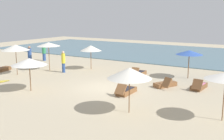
{
  "coord_description": "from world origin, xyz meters",
  "views": [
    {
      "loc": [
        8.75,
        -13.72,
        4.44
      ],
      "look_at": [
        0.2,
        0.28,
        1.1
      ],
      "focal_mm": 43.49,
      "sensor_mm": 36.0,
      "label": 1
    }
  ],
  "objects_px": {
    "lounger_1": "(199,86)",
    "lounger_2": "(1,69)",
    "umbrella_0": "(189,52)",
    "lounger_0": "(165,84)",
    "umbrella_3": "(29,62)",
    "lounger_4": "(126,91)",
    "lounger_3": "(139,73)",
    "person_2": "(44,52)",
    "umbrella_2": "(15,47)",
    "person_0": "(30,57)",
    "umbrella_1": "(130,73)",
    "umbrella_5": "(91,48)",
    "umbrella_7": "(49,44)",
    "person_1": "(63,62)"
  },
  "relations": [
    {
      "from": "umbrella_2",
      "to": "umbrella_7",
      "type": "height_order",
      "value": "umbrella_2"
    },
    {
      "from": "lounger_1",
      "to": "lounger_2",
      "type": "bearing_deg",
      "value": -169.33
    },
    {
      "from": "lounger_1",
      "to": "person_1",
      "type": "relative_size",
      "value": 1.0
    },
    {
      "from": "lounger_2",
      "to": "umbrella_7",
      "type": "bearing_deg",
      "value": 37.33
    },
    {
      "from": "umbrella_5",
      "to": "lounger_2",
      "type": "distance_m",
      "value": 7.4
    },
    {
      "from": "person_0",
      "to": "umbrella_5",
      "type": "bearing_deg",
      "value": 26.77
    },
    {
      "from": "umbrella_3",
      "to": "lounger_2",
      "type": "distance_m",
      "value": 7.25
    },
    {
      "from": "lounger_1",
      "to": "lounger_3",
      "type": "distance_m",
      "value": 4.96
    },
    {
      "from": "umbrella_5",
      "to": "lounger_3",
      "type": "height_order",
      "value": "umbrella_5"
    },
    {
      "from": "umbrella_5",
      "to": "lounger_0",
      "type": "xyz_separation_m",
      "value": [
        7.31,
        -2.19,
        -1.59
      ]
    },
    {
      "from": "umbrella_2",
      "to": "umbrella_3",
      "type": "distance_m",
      "value": 5.0
    },
    {
      "from": "lounger_0",
      "to": "person_2",
      "type": "xyz_separation_m",
      "value": [
        -13.8,
        3.31,
        0.65
      ]
    },
    {
      "from": "umbrella_2",
      "to": "umbrella_5",
      "type": "height_order",
      "value": "umbrella_2"
    },
    {
      "from": "umbrella_1",
      "to": "umbrella_0",
      "type": "bearing_deg",
      "value": 87.58
    },
    {
      "from": "umbrella_1",
      "to": "umbrella_5",
      "type": "relative_size",
      "value": 1.07
    },
    {
      "from": "umbrella_3",
      "to": "lounger_4",
      "type": "xyz_separation_m",
      "value": [
        5.15,
        2.38,
        -1.58
      ]
    },
    {
      "from": "umbrella_2",
      "to": "umbrella_1",
      "type": "bearing_deg",
      "value": -14.08
    },
    {
      "from": "umbrella_5",
      "to": "person_2",
      "type": "bearing_deg",
      "value": 170.28
    },
    {
      "from": "umbrella_1",
      "to": "lounger_0",
      "type": "bearing_deg",
      "value": 92.11
    },
    {
      "from": "lounger_3",
      "to": "person_1",
      "type": "bearing_deg",
      "value": -160.17
    },
    {
      "from": "umbrella_2",
      "to": "lounger_4",
      "type": "distance_m",
      "value": 9.63
    },
    {
      "from": "umbrella_0",
      "to": "lounger_4",
      "type": "xyz_separation_m",
      "value": [
        -1.92,
        -5.72,
        -1.68
      ]
    },
    {
      "from": "umbrella_0",
      "to": "lounger_0",
      "type": "distance_m",
      "value": 3.55
    },
    {
      "from": "lounger_0",
      "to": "lounger_1",
      "type": "xyz_separation_m",
      "value": [
        1.92,
        0.58,
        0.01
      ]
    },
    {
      "from": "umbrella_0",
      "to": "person_1",
      "type": "relative_size",
      "value": 1.19
    },
    {
      "from": "umbrella_7",
      "to": "lounger_0",
      "type": "distance_m",
      "value": 10.16
    },
    {
      "from": "lounger_2",
      "to": "person_0",
      "type": "bearing_deg",
      "value": 63.03
    },
    {
      "from": "lounger_1",
      "to": "lounger_3",
      "type": "bearing_deg",
      "value": 163.19
    },
    {
      "from": "lounger_0",
      "to": "person_2",
      "type": "relative_size",
      "value": 1.05
    },
    {
      "from": "lounger_1",
      "to": "person_2",
      "type": "height_order",
      "value": "person_2"
    },
    {
      "from": "umbrella_7",
      "to": "lounger_2",
      "type": "distance_m",
      "value": 4.3
    },
    {
      "from": "lounger_0",
      "to": "lounger_3",
      "type": "bearing_deg",
      "value": 144.5
    },
    {
      "from": "lounger_2",
      "to": "lounger_3",
      "type": "xyz_separation_m",
      "value": [
        10.19,
        4.25,
        0.01
      ]
    },
    {
      "from": "lounger_3",
      "to": "lounger_1",
      "type": "bearing_deg",
      "value": -16.81
    },
    {
      "from": "umbrella_1",
      "to": "umbrella_3",
      "type": "xyz_separation_m",
      "value": [
        -6.72,
        0.2,
        -0.11
      ]
    },
    {
      "from": "lounger_0",
      "to": "person_0",
      "type": "bearing_deg",
      "value": -179.27
    },
    {
      "from": "lounger_1",
      "to": "person_1",
      "type": "xyz_separation_m",
      "value": [
        -10.31,
        -0.57,
        0.69
      ]
    },
    {
      "from": "person_0",
      "to": "person_2",
      "type": "bearing_deg",
      "value": 118.06
    },
    {
      "from": "umbrella_0",
      "to": "umbrella_1",
      "type": "distance_m",
      "value": 8.32
    },
    {
      "from": "person_2",
      "to": "umbrella_2",
      "type": "bearing_deg",
      "value": -62.64
    },
    {
      "from": "umbrella_5",
      "to": "person_1",
      "type": "relative_size",
      "value": 1.17
    },
    {
      "from": "umbrella_1",
      "to": "person_1",
      "type": "height_order",
      "value": "umbrella_1"
    },
    {
      "from": "umbrella_2",
      "to": "umbrella_7",
      "type": "relative_size",
      "value": 1.0
    },
    {
      "from": "umbrella_1",
      "to": "lounger_2",
      "type": "bearing_deg",
      "value": 167.21
    },
    {
      "from": "lounger_1",
      "to": "lounger_3",
      "type": "relative_size",
      "value": 1.0
    },
    {
      "from": "umbrella_2",
      "to": "lounger_1",
      "type": "relative_size",
      "value": 1.34
    },
    {
      "from": "umbrella_5",
      "to": "person_1",
      "type": "xyz_separation_m",
      "value": [
        -1.08,
        -2.18,
        -0.9
      ]
    },
    {
      "from": "lounger_0",
      "to": "person_1",
      "type": "distance_m",
      "value": 8.42
    },
    {
      "from": "person_2",
      "to": "lounger_0",
      "type": "bearing_deg",
      "value": -13.47
    },
    {
      "from": "person_0",
      "to": "umbrella_3",
      "type": "bearing_deg",
      "value": -41.92
    }
  ]
}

